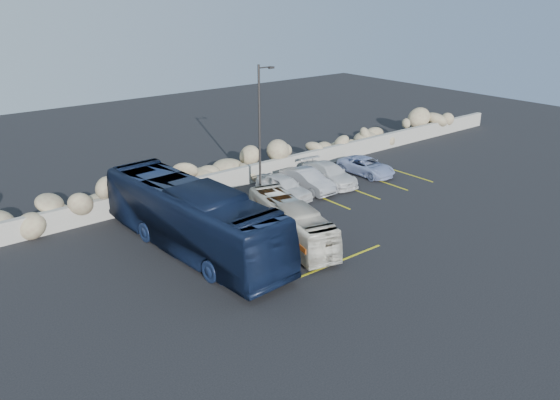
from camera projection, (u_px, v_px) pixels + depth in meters
ground at (339, 264)px, 25.40m from camera, size 90.00×90.00×0.00m
seawall at (204, 185)px, 33.95m from camera, size 60.00×0.40×1.20m
riprap_pile at (194, 170)px, 34.57m from camera, size 54.00×2.80×2.60m
parking_lines at (329, 207)px, 32.16m from camera, size 18.16×9.36×0.01m
lamppost at (260, 128)px, 32.28m from camera, size 1.14×0.18×8.00m
vintage_bus at (291, 222)px, 27.47m from camera, size 3.42×7.53×2.04m
tour_coach at (192, 217)px, 26.27m from camera, size 3.67×12.36×3.40m
car_a at (284, 187)px, 33.37m from camera, size 1.69×4.11×1.40m
car_b at (307, 180)px, 34.52m from camera, size 1.46×4.13×1.36m
car_c at (329, 174)px, 35.82m from camera, size 2.17×4.66×1.32m
car_d at (366, 166)px, 37.60m from camera, size 2.12×4.29×1.17m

